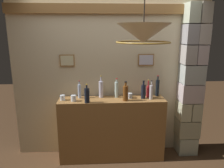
{
  "coord_description": "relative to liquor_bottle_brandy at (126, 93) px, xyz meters",
  "views": [
    {
      "loc": [
        -0.2,
        -2.3,
        2.0
      ],
      "look_at": [
        0.0,
        0.79,
        1.24
      ],
      "focal_mm": 34.74,
      "sensor_mm": 36.0,
      "label": 1
    }
  ],
  "objects": [
    {
      "name": "liquor_bottle_mezcal",
      "position": [
        0.37,
        0.15,
        -0.02
      ],
      "size": [
        0.05,
        0.05,
        0.28
      ],
      "color": "maroon",
      "rests_on": "bar_shelf_unit"
    },
    {
      "name": "glass_tumbler_shot",
      "position": [
        0.08,
        0.11,
        -0.08
      ],
      "size": [
        0.08,
        0.08,
        0.08
      ],
      "color": "silver",
      "rests_on": "bar_shelf_unit"
    },
    {
      "name": "pendant_lamp",
      "position": [
        0.06,
        -0.87,
        0.86
      ],
      "size": [
        0.55,
        0.55,
        0.54
      ],
      "color": "#EFE5C6"
    },
    {
      "name": "bar_shelf_unit",
      "position": [
        -0.2,
        0.08,
        -0.61
      ],
      "size": [
        1.62,
        0.37,
        0.99
      ],
      "primitive_type": "cube",
      "color": "olive",
      "rests_on": "ground"
    },
    {
      "name": "glass_tumbler_rocks",
      "position": [
        -0.94,
        0.08,
        -0.08
      ],
      "size": [
        0.07,
        0.07,
        0.08
      ],
      "color": "silver",
      "rests_on": "bar_shelf_unit"
    },
    {
      "name": "liquor_bottle_vodka",
      "position": [
        0.4,
        0.06,
        -0.01
      ],
      "size": [
        0.06,
        0.06,
        0.29
      ],
      "color": "#B9B6BD",
      "rests_on": "bar_shelf_unit"
    },
    {
      "name": "liquor_bottle_scotch",
      "position": [
        -0.36,
        0.19,
        0.01
      ],
      "size": [
        0.07,
        0.07,
        0.34
      ],
      "color": "silver",
      "rests_on": "bar_shelf_unit"
    },
    {
      "name": "liquor_bottle_brandy",
      "position": [
        0.0,
        0.0,
        0.0
      ],
      "size": [
        0.08,
        0.08,
        0.29
      ],
      "color": "brown",
      "rests_on": "bar_shelf_unit"
    },
    {
      "name": "liquor_bottle_bourbon",
      "position": [
        0.54,
        0.21,
        0.02
      ],
      "size": [
        0.06,
        0.06,
        0.33
      ],
      "color": "black",
      "rests_on": "bar_shelf_unit"
    },
    {
      "name": "liquor_bottle_rum",
      "position": [
        -0.57,
        -0.05,
        -0.01
      ],
      "size": [
        0.07,
        0.07,
        0.28
      ],
      "color": "black",
      "rests_on": "bar_shelf_unit"
    },
    {
      "name": "panelled_rear_partition",
      "position": [
        -0.2,
        0.34,
        0.19
      ],
      "size": [
        3.06,
        0.15,
        2.45
      ],
      "color": "beige",
      "rests_on": "ground"
    },
    {
      "name": "liquor_bottle_rye",
      "position": [
        0.29,
        0.09,
        -0.01
      ],
      "size": [
        0.07,
        0.07,
        0.28
      ],
      "color": "black",
      "rests_on": "bar_shelf_unit"
    },
    {
      "name": "liquor_bottle_whiskey",
      "position": [
        -0.69,
        0.18,
        -0.01
      ],
      "size": [
        0.05,
        0.05,
        0.28
      ],
      "color": "#A3B5D4",
      "rests_on": "bar_shelf_unit"
    },
    {
      "name": "glass_tumbler_highball",
      "position": [
        -0.77,
        0.02,
        -0.07
      ],
      "size": [
        0.08,
        0.08,
        0.09
      ],
      "color": "silver",
      "rests_on": "bar_shelf_unit"
    },
    {
      "name": "stone_pillar",
      "position": [
        1.05,
        0.19,
        0.1
      ],
      "size": [
        0.35,
        0.35,
        2.39
      ],
      "color": "#A3AC98",
      "rests_on": "ground"
    },
    {
      "name": "liquor_bottle_amaro",
      "position": [
        -0.12,
        0.18,
        0.01
      ],
      "size": [
        0.06,
        0.06,
        0.3
      ],
      "color": "#B0CBC6",
      "rests_on": "bar_shelf_unit"
    }
  ]
}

